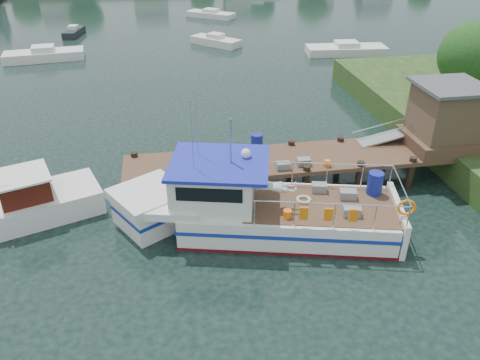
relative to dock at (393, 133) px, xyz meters
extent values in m
plane|color=black|center=(-6.51, -0.01, -2.24)|extent=(160.00, 160.00, 0.00)
cylinder|color=#332114|center=(7.49, 5.99, -0.72)|extent=(0.50, 0.50, 3.05)
sphere|color=#1F4919|center=(7.49, 5.99, 1.72)|extent=(3.90, 3.90, 3.90)
cube|color=#513726|center=(-4.51, -0.01, -0.94)|extent=(16.00, 3.00, 0.20)
cylinder|color=black|center=(-12.01, -1.31, -1.59)|extent=(0.32, 0.32, 1.90)
cylinder|color=black|center=(-12.01, 1.29, -1.59)|extent=(0.32, 0.32, 1.90)
cylinder|color=black|center=(-9.51, -1.31, -1.59)|extent=(0.32, 0.32, 1.90)
cylinder|color=black|center=(-9.51, 1.29, -1.59)|extent=(0.32, 0.32, 1.90)
cylinder|color=black|center=(-7.01, -1.31, -1.59)|extent=(0.32, 0.32, 1.90)
cylinder|color=black|center=(-7.01, 1.29, -1.59)|extent=(0.32, 0.32, 1.90)
cylinder|color=black|center=(-4.51, -1.31, -1.59)|extent=(0.32, 0.32, 1.90)
cylinder|color=black|center=(-4.51, 1.29, -1.59)|extent=(0.32, 0.32, 1.90)
cylinder|color=black|center=(-2.01, -1.31, -1.59)|extent=(0.32, 0.32, 1.90)
cylinder|color=black|center=(-2.01, 1.29, -1.59)|extent=(0.32, 0.32, 1.90)
cylinder|color=black|center=(0.49, -1.31, -1.59)|extent=(0.32, 0.32, 1.90)
cylinder|color=black|center=(0.49, 1.29, -1.59)|extent=(0.32, 0.32, 1.90)
cylinder|color=black|center=(2.99, -1.31, -1.59)|extent=(0.32, 0.32, 1.90)
cylinder|color=black|center=(2.99, 1.29, -1.59)|extent=(0.32, 0.32, 1.90)
cube|color=#513726|center=(2.49, -0.01, -0.54)|extent=(3.20, 3.00, 0.60)
cube|color=#4F3C2C|center=(2.49, -0.01, 0.86)|extent=(2.60, 2.60, 2.40)
cube|color=#47474C|center=(2.49, -0.01, 2.16)|extent=(3.00, 3.00, 0.15)
cube|color=#A5A8AD|center=(0.19, 0.89, -0.59)|extent=(3.34, 0.90, 0.79)
cylinder|color=silver|center=(0.19, 0.49, -0.09)|extent=(3.34, 0.05, 0.76)
cylinder|color=silver|center=(0.19, 1.29, -0.09)|extent=(3.34, 0.05, 0.76)
cube|color=slate|center=(-5.51, -1.01, -0.68)|extent=(0.60, 0.40, 0.30)
cube|color=slate|center=(-4.51, -0.81, -0.68)|extent=(0.60, 0.40, 0.30)
cylinder|color=orange|center=(-3.51, -1.11, -0.69)|extent=(0.30, 0.30, 0.28)
cylinder|color=navy|center=(-6.31, 0.89, -0.40)|extent=(0.56, 0.56, 0.85)
cube|color=silver|center=(-5.99, -3.59, -1.61)|extent=(8.81, 5.18, 1.27)
cube|color=silver|center=(-11.34, -2.28, -1.61)|extent=(3.21, 3.21, 1.27)
cube|color=silver|center=(-11.34, -2.28, -0.81)|extent=(3.54, 3.49, 0.39)
cube|color=silver|center=(-10.27, -2.54, -0.84)|extent=(2.89, 3.57, 0.33)
cube|color=#132C9A|center=(-5.99, -3.59, -1.45)|extent=(8.93, 5.24, 0.15)
cube|color=#132C9A|center=(-11.34, -2.28, -1.45)|extent=(3.27, 3.27, 0.15)
cube|color=#540C12|center=(-5.99, -3.59, -2.19)|extent=(8.92, 5.22, 0.15)
cube|color=#513726|center=(-4.70, -3.90, -0.96)|extent=(6.48, 4.30, 0.04)
cube|color=silver|center=(-1.82, -4.61, -1.50)|extent=(1.00, 3.26, 1.49)
cube|color=silver|center=(-8.77, -2.91, -0.15)|extent=(3.68, 3.52, 1.65)
cube|color=black|center=(-9.11, -4.31, 0.18)|extent=(2.36, 0.62, 0.55)
cube|color=black|center=(-8.43, -1.50, 0.18)|extent=(2.36, 0.62, 0.55)
cube|color=black|center=(-10.28, -2.54, 0.18)|extent=(0.51, 1.94, 0.55)
cube|color=#1B26AD|center=(-8.55, -2.96, 0.73)|extent=(4.40, 3.99, 0.13)
cylinder|color=silver|center=(-8.13, -3.06, 1.67)|extent=(0.11, 0.11, 1.76)
cylinder|color=silver|center=(-9.54, -3.28, 2.11)|extent=(0.03, 0.03, 2.64)
cylinder|color=silver|center=(-9.28, -2.21, 2.11)|extent=(0.03, 0.03, 2.64)
sphere|color=silver|center=(-7.49, -2.77, 0.95)|extent=(0.48, 0.48, 0.40)
cylinder|color=silver|center=(-4.91, -5.42, 0.07)|extent=(5.36, 1.36, 0.05)
cylinder|color=silver|center=(-4.18, -2.47, 0.07)|extent=(5.36, 1.36, 0.05)
cylinder|color=silver|center=(-1.84, -4.61, 0.07)|extent=(0.77, 2.95, 0.05)
cylinder|color=silver|center=(-7.53, -4.78, -0.45)|extent=(0.06, 0.06, 1.05)
cylinder|color=silver|center=(-6.80, -1.82, -0.45)|extent=(0.06, 0.06, 1.05)
cylinder|color=silver|center=(-6.14, -5.12, -0.45)|extent=(0.06, 0.06, 1.05)
cylinder|color=silver|center=(-5.41, -2.16, -0.45)|extent=(0.06, 0.06, 1.05)
cylinder|color=silver|center=(-4.74, -5.46, -0.45)|extent=(0.06, 0.06, 1.05)
cylinder|color=silver|center=(-4.02, -2.50, -0.45)|extent=(0.06, 0.06, 1.05)
cylinder|color=silver|center=(-3.35, -5.80, -0.45)|extent=(0.06, 0.06, 1.05)
cylinder|color=silver|center=(-2.63, -2.85, -0.45)|extent=(0.06, 0.06, 1.05)
cylinder|color=silver|center=(-2.23, -6.07, -0.45)|extent=(0.06, 0.06, 1.05)
cylinder|color=silver|center=(-1.51, -3.12, -0.45)|extent=(0.06, 0.06, 1.05)
cube|color=slate|center=(-3.79, -4.81, -0.78)|extent=(0.75, 0.59, 0.35)
cube|color=slate|center=(-3.50, -3.63, -0.78)|extent=(0.75, 0.59, 0.35)
cube|color=slate|center=(-4.47, -2.94, -0.78)|extent=(0.69, 0.55, 0.35)
cylinder|color=navy|center=(-2.33, -3.46, -0.48)|extent=(0.75, 0.75, 0.97)
cylinder|color=orange|center=(-6.22, -4.55, -0.80)|extent=(0.40, 0.40, 0.33)
torus|color=#BFB28C|center=(-5.29, -3.53, -0.90)|extent=(0.75, 0.75, 0.13)
torus|color=orange|center=(-2.00, -5.47, -0.37)|extent=(0.69, 0.27, 0.68)
cube|color=orange|center=(-5.82, -5.22, -0.37)|extent=(0.33, 0.18, 0.50)
cube|color=orange|center=(-4.96, -5.43, -0.37)|extent=(0.33, 0.18, 0.50)
cube|color=orange|center=(-4.11, -5.64, -0.37)|extent=(0.33, 0.18, 0.50)
imported|color=silver|center=(-6.71, -3.75, -0.01)|extent=(0.62, 0.79, 1.94)
cube|color=silver|center=(-16.86, -1.12, -1.72)|extent=(7.23, 4.65, 1.04)
cube|color=#42120B|center=(-16.37, -0.94, -0.73)|extent=(2.40, 2.40, 0.99)
cube|color=silver|center=(-16.37, -0.94, -0.21)|extent=(2.67, 2.67, 0.08)
cube|color=silver|center=(-20.37, 23.99, -1.86)|extent=(6.77, 3.01, 0.76)
cube|color=silver|center=(-20.37, 23.99, -1.28)|extent=(2.01, 1.78, 0.49)
cube|color=silver|center=(-5.15, 26.60, -1.89)|extent=(4.74, 4.73, 0.70)
cube|color=silver|center=(-5.15, 26.60, -1.36)|extent=(1.84, 1.84, 0.45)
cube|color=silver|center=(6.03, 21.49, -1.89)|extent=(7.25, 3.03, 0.71)
cube|color=silver|center=(6.03, 21.49, -1.35)|extent=(2.12, 1.87, 0.45)
cube|color=silver|center=(-4.14, 39.95, -1.92)|extent=(5.91, 5.10, 0.63)
cube|color=silver|center=(-4.14, 39.95, -1.45)|extent=(2.16, 2.11, 0.41)
cube|color=black|center=(-19.11, 32.92, -1.91)|extent=(1.93, 3.90, 0.65)
cube|color=silver|center=(-19.11, 32.92, -1.42)|extent=(1.07, 1.19, 0.42)
camera|label=1|loc=(-10.37, -18.53, 9.06)|focal=35.00mm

